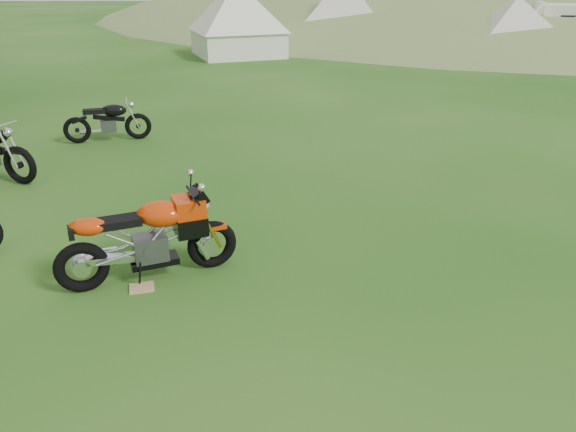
{
  "coord_description": "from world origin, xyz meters",
  "views": [
    {
      "loc": [
        0.11,
        -4.69,
        3.26
      ],
      "look_at": [
        0.28,
        0.4,
        1.0
      ],
      "focal_mm": 35.0,
      "sensor_mm": 36.0,
      "label": 1
    }
  ],
  "objects_px": {
    "vintage_moto_d": "(107,120)",
    "tent_left": "(237,20)",
    "plywood_board": "(142,288)",
    "tent_mid": "(343,11)",
    "sport_motorcycle": "(147,232)",
    "tent_right": "(514,25)"
  },
  "relations": [
    {
      "from": "vintage_moto_d",
      "to": "tent_left",
      "type": "xyz_separation_m",
      "value": [
        2.05,
        12.14,
        0.93
      ]
    },
    {
      "from": "plywood_board",
      "to": "tent_mid",
      "type": "xyz_separation_m",
      "value": [
        4.88,
        22.02,
        1.41
      ]
    },
    {
      "from": "plywood_board",
      "to": "vintage_moto_d",
      "type": "height_order",
      "value": "vintage_moto_d"
    },
    {
      "from": "tent_left",
      "to": "tent_mid",
      "type": "distance_m",
      "value": 6.18
    },
    {
      "from": "tent_left",
      "to": "sport_motorcycle",
      "type": "bearing_deg",
      "value": -108.57
    },
    {
      "from": "tent_mid",
      "to": "tent_right",
      "type": "height_order",
      "value": "tent_mid"
    },
    {
      "from": "plywood_board",
      "to": "tent_mid",
      "type": "height_order",
      "value": "tent_mid"
    },
    {
      "from": "vintage_moto_d",
      "to": "tent_left",
      "type": "height_order",
      "value": "tent_left"
    },
    {
      "from": "tent_right",
      "to": "tent_mid",
      "type": "bearing_deg",
      "value": 147.43
    },
    {
      "from": "tent_right",
      "to": "vintage_moto_d",
      "type": "bearing_deg",
      "value": -134.74
    },
    {
      "from": "vintage_moto_d",
      "to": "tent_right",
      "type": "distance_m",
      "value": 17.46
    },
    {
      "from": "sport_motorcycle",
      "to": "vintage_moto_d",
      "type": "bearing_deg",
      "value": 88.41
    },
    {
      "from": "vintage_moto_d",
      "to": "tent_mid",
      "type": "height_order",
      "value": "tent_mid"
    },
    {
      "from": "vintage_moto_d",
      "to": "tent_left",
      "type": "distance_m",
      "value": 12.35
    },
    {
      "from": "tent_left",
      "to": "tent_mid",
      "type": "xyz_separation_m",
      "value": [
        4.68,
        4.03,
        0.05
      ]
    },
    {
      "from": "sport_motorcycle",
      "to": "vintage_moto_d",
      "type": "distance_m",
      "value": 5.93
    },
    {
      "from": "tent_mid",
      "to": "vintage_moto_d",
      "type": "bearing_deg",
      "value": -104.77
    },
    {
      "from": "tent_mid",
      "to": "tent_right",
      "type": "distance_m",
      "value": 7.7
    },
    {
      "from": "tent_right",
      "to": "plywood_board",
      "type": "bearing_deg",
      "value": -119.13
    },
    {
      "from": "sport_motorcycle",
      "to": "vintage_moto_d",
      "type": "height_order",
      "value": "sport_motorcycle"
    },
    {
      "from": "plywood_board",
      "to": "tent_mid",
      "type": "bearing_deg",
      "value": 77.49
    },
    {
      "from": "tent_left",
      "to": "plywood_board",
      "type": "bearing_deg",
      "value": -108.78
    }
  ]
}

